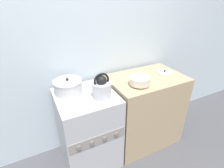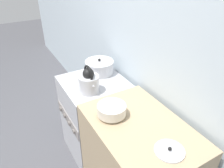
# 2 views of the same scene
# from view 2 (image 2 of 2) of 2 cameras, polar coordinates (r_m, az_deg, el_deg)

# --- Properties ---
(ground_plane) EXTENTS (12.00, 12.00, 0.00)m
(ground_plane) POSITION_cam_2_polar(r_m,az_deg,el_deg) (2.57, -10.09, -18.32)
(ground_plane) COLOR #4C4C51
(wall_back) EXTENTS (7.00, 0.06, 2.50)m
(wall_back) POSITION_cam_2_polar(r_m,az_deg,el_deg) (2.08, 4.06, 11.86)
(wall_back) COLOR silver
(wall_back) RESTS_ON ground_plane
(stove) EXTENTS (0.58, 0.61, 0.88)m
(stove) POSITION_cam_2_polar(r_m,az_deg,el_deg) (2.33, -4.32, -8.77)
(stove) COLOR #B2B2B7
(stove) RESTS_ON ground_plane
(kettle) EXTENTS (0.22, 0.18, 0.25)m
(kettle) POSITION_cam_2_polar(r_m,az_deg,el_deg) (1.89, -6.06, 0.58)
(kettle) COLOR silver
(kettle) RESTS_ON stove
(cooking_pot) EXTENTS (0.28, 0.28, 0.16)m
(cooking_pot) POSITION_cam_2_polar(r_m,az_deg,el_deg) (2.20, -3.28, 4.46)
(cooking_pot) COLOR silver
(cooking_pot) RESTS_ON stove
(enamel_bowl) EXTENTS (0.21, 0.21, 0.09)m
(enamel_bowl) POSITION_cam_2_polar(r_m,az_deg,el_deg) (1.58, -0.09, -6.77)
(enamel_bowl) COLOR beige
(enamel_bowl) RESTS_ON counter
(loose_pot_lid) EXTENTS (0.18, 0.18, 0.03)m
(loose_pot_lid) POSITION_cam_2_polar(r_m,az_deg,el_deg) (1.41, 14.77, -16.47)
(loose_pot_lid) COLOR silver
(loose_pot_lid) RESTS_ON counter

